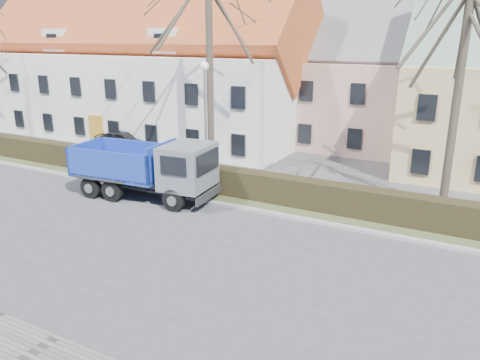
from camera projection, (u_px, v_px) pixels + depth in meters
The scene contains 12 objects.
ground at pixel (142, 237), 18.19m from camera, with size 120.00×120.00×0.00m, color #414144.
curb_far at pixel (205, 201), 22.04m from camera, with size 80.00×0.30×0.12m, color gray.
grass_strip at pixel (222, 191), 23.40m from camera, with size 80.00×3.00×0.10m, color #414A29.
hedge at pixel (220, 181), 23.05m from camera, with size 60.00×0.90×1.30m, color black.
building_white at pixel (140, 73), 36.13m from camera, with size 26.80×10.80×9.50m, color white, non-canonical shape.
building_pink at pixel (373, 89), 32.05m from camera, with size 10.80×8.80×8.00m, color tan, non-canonical shape.
tree_1 at pixel (210, 59), 24.38m from camera, with size 9.20×9.20×12.65m, color #3A3328, non-canonical shape.
tree_2 at pixel (458, 87), 19.22m from camera, with size 8.00×8.00×11.00m, color #3A3328, non-canonical shape.
dump_truck at pixel (139, 168), 22.40m from camera, with size 7.30×2.71×2.92m, color #153096, non-canonical shape.
streetlight at pixel (206, 124), 23.76m from camera, with size 0.50×0.50×6.39m, color gray, non-canonical shape.
cart_frame at pixel (135, 183), 23.73m from camera, with size 0.77×0.44×0.70m, color silver, non-canonical shape.
parked_car_a at pixel (124, 141), 31.69m from camera, with size 1.67×4.14×1.41m, color black.
Camera 1 is at (11.27, -12.93, 7.50)m, focal length 35.00 mm.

